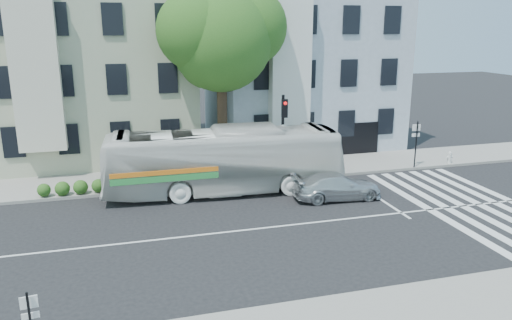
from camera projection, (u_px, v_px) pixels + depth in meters
name	position (u px, v px, depth m)	size (l,w,h in m)	color
ground	(265.00, 228.00, 21.07)	(120.00, 120.00, 0.00)	black
sidewalk_far	(225.00, 174.00, 28.49)	(80.00, 4.00, 0.15)	gray
building_left	(93.00, 70.00, 31.76)	(12.00, 10.00, 11.00)	#ADB093
building_right	(299.00, 66.00, 35.40)	(12.00, 10.00, 11.00)	#9AA6B7
street_tree	(221.00, 34.00, 27.16)	(7.30, 5.90, 11.10)	#2D2116
bus	(224.00, 160.00, 25.21)	(12.03, 2.81, 3.35)	silver
sedan	(337.00, 186.00, 24.48)	(4.38, 1.78, 1.27)	silver
hedge	(133.00, 183.00, 25.46)	(8.50, 0.84, 0.70)	#30591C
traffic_signal	(283.00, 127.00, 26.52)	(0.50, 0.55, 4.75)	black
fire_hydrant	(450.00, 157.00, 30.33)	(0.41, 0.24, 0.74)	silver
far_sign_pole	(416.00, 139.00, 29.16)	(0.50, 0.17, 2.76)	black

